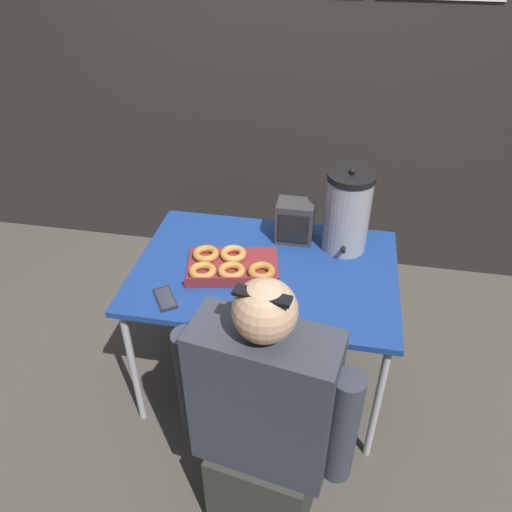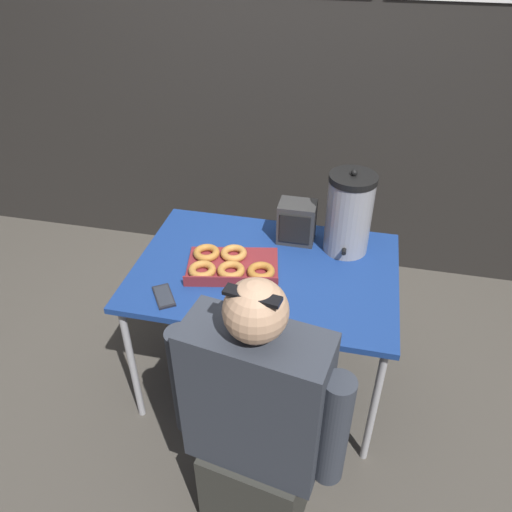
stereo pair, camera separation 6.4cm
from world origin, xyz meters
name	(u,v)px [view 1 (the left image)]	position (x,y,z in m)	size (l,w,h in m)	color
ground_plane	(264,375)	(0.00, 0.00, 0.00)	(12.00, 12.00, 0.00)	#4C473F
back_wall	(301,64)	(0.00, 1.19, 1.29)	(6.00, 0.11, 2.56)	#282623
folding_table	(265,277)	(0.00, 0.00, 0.67)	(1.16, 0.81, 0.71)	navy
donut_box	(229,266)	(-0.15, -0.04, 0.74)	(0.45, 0.35, 0.05)	maroon
coffee_urn	(347,212)	(0.33, 0.23, 0.91)	(0.21, 0.24, 0.41)	#939399
cell_phone	(165,298)	(-0.37, -0.28, 0.72)	(0.14, 0.16, 0.01)	black
space_heater	(295,221)	(0.10, 0.25, 0.81)	(0.17, 0.14, 0.20)	#333333
person_seated	(263,428)	(0.11, -0.71, 0.56)	(0.62, 0.31, 1.20)	#33332D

